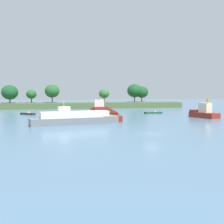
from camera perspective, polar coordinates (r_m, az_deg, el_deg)
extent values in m
plane|color=slate|center=(48.33, 8.10, -4.36)|extent=(400.00, 400.00, 0.00)
cube|color=#4C6038|center=(123.36, -4.15, 1.41)|extent=(78.69, 13.44, 2.37)
cylinder|color=#513823|center=(122.55, -19.98, 2.12)|extent=(0.44, 0.44, 1.77)
ellipsoid|color=#194C23|center=(122.49, -20.02, 3.77)|extent=(6.62, 6.62, 5.96)
cylinder|color=#513823|center=(125.35, -16.01, 2.27)|extent=(0.44, 0.44, 1.85)
ellipsoid|color=#235B28|center=(125.30, -16.03, 3.48)|extent=(4.31, 4.31, 3.88)
cylinder|color=#513823|center=(123.57, -12.02, 2.45)|extent=(0.44, 0.44, 2.46)
ellipsoid|color=#235B28|center=(123.51, -12.05, 4.17)|extent=(6.19, 6.19, 5.57)
cylinder|color=#513823|center=(126.01, -1.61, 2.47)|extent=(0.44, 0.44, 1.98)
ellipsoid|color=#2D6B33|center=(125.95, -1.61, 3.75)|extent=(4.58, 4.58, 4.12)
cylinder|color=#513823|center=(129.75, 4.58, 2.60)|extent=(0.44, 0.44, 2.42)
ellipsoid|color=#194C23|center=(129.70, 4.59, 4.32)|extent=(6.73, 6.73, 6.06)
cylinder|color=#513823|center=(129.89, 6.05, 2.54)|extent=(0.44, 0.44, 2.16)
ellipsoid|color=#194C23|center=(129.84, 6.06, 4.04)|extent=(5.85, 5.85, 5.27)
cube|color=black|center=(90.97, -16.72, -0.35)|extent=(4.78, 4.13, 0.44)
cube|color=beige|center=(90.70, -16.56, -0.07)|extent=(0.90, 0.97, 0.50)
cube|color=black|center=(92.65, -17.88, -0.26)|extent=(0.42, 0.42, 0.56)
cube|color=maroon|center=(80.58, 18.17, -0.59)|extent=(5.72, 8.80, 1.45)
cube|color=maroon|center=(82.45, 16.72, 0.26)|extent=(3.58, 3.11, 0.60)
cube|color=beige|center=(80.24, 18.36, 0.83)|extent=(2.96, 3.39, 2.60)
cylinder|color=gold|center=(79.54, 18.89, 2.16)|extent=(0.70, 0.70, 1.20)
cylinder|color=black|center=(83.43, 16.05, -0.29)|extent=(0.76, 0.50, 0.70)
cube|color=#19472D|center=(92.26, 8.38, -0.15)|extent=(5.70, 1.89, 0.48)
cube|color=beige|center=(92.38, 8.62, 0.16)|extent=(0.54, 0.85, 0.50)
cube|color=black|center=(91.17, 6.65, -0.16)|extent=(0.29, 0.33, 0.56)
cube|color=slate|center=(61.87, -7.52, -1.77)|extent=(19.53, 7.38, 1.52)
cube|color=white|center=(61.75, -7.53, -0.47)|extent=(15.29, 6.02, 1.30)
cube|color=white|center=(61.09, -9.71, 0.58)|extent=(2.68, 2.14, 1.10)
cube|color=#937551|center=(64.18, -0.90, -0.77)|extent=(4.04, 4.02, 0.16)
cylinder|color=silver|center=(61.03, -9.73, 1.75)|extent=(0.10, 0.10, 1.40)
cube|color=maroon|center=(84.57, -1.85, -0.20)|extent=(9.45, 39.09, 1.37)
cube|color=#4F1812|center=(83.01, -1.77, 0.37)|extent=(7.53, 27.44, 0.50)
cube|color=white|center=(101.52, -2.63, 1.71)|extent=(3.63, 3.48, 2.80)
cylinder|color=#333338|center=(101.45, -2.63, 3.01)|extent=(0.12, 0.12, 1.80)
cube|color=maroon|center=(65.76, -0.53, -1.39)|extent=(4.65, 1.29, 1.23)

